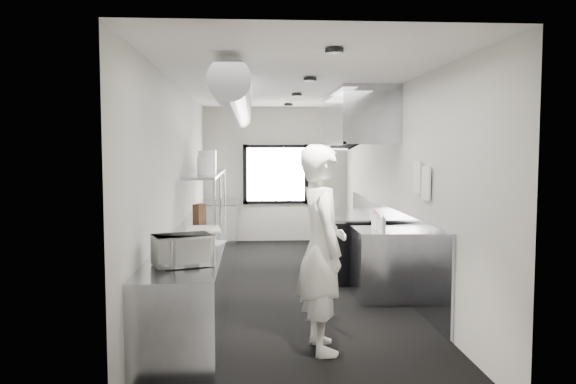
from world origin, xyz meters
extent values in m
cube|color=black|center=(0.00, 0.00, 0.00)|extent=(3.00, 8.00, 0.01)
cube|color=silver|center=(0.00, 0.00, 2.80)|extent=(3.00, 8.00, 0.01)
cube|color=beige|center=(0.00, 4.00, 1.40)|extent=(3.00, 0.02, 2.80)
cube|color=beige|center=(0.00, -4.00, 1.40)|extent=(3.00, 0.02, 2.80)
cube|color=beige|center=(-1.50, 0.00, 1.40)|extent=(0.02, 8.00, 2.80)
cube|color=beige|center=(1.50, 0.00, 1.40)|extent=(0.02, 8.00, 2.80)
cube|color=#9599A3|center=(1.48, 0.30, 0.55)|extent=(0.03, 5.50, 1.10)
cylinder|color=gray|center=(-0.70, 0.40, 2.55)|extent=(0.40, 6.40, 0.40)
cube|color=silver|center=(0.00, 3.96, 1.40)|extent=(1.20, 0.03, 1.10)
cube|color=black|center=(0.00, 3.98, 1.98)|extent=(1.36, 0.03, 0.08)
cube|color=black|center=(0.00, 3.98, 0.82)|extent=(1.36, 0.03, 0.08)
cube|color=black|center=(-0.64, 3.98, 1.40)|extent=(0.08, 0.03, 1.25)
cube|color=black|center=(0.64, 3.98, 1.40)|extent=(0.08, 0.03, 1.25)
cube|color=#9599A3|center=(1.10, 0.70, 2.40)|extent=(0.80, 2.20, 0.80)
cube|color=#9599A3|center=(0.72, 0.70, 2.01)|extent=(0.05, 2.20, 0.05)
cube|color=black|center=(1.02, 0.70, 2.06)|extent=(0.50, 2.10, 0.28)
cube|color=#9599A3|center=(-1.15, -0.50, 0.45)|extent=(0.70, 6.00, 0.90)
cube|color=#9599A3|center=(-1.20, 1.00, 1.55)|extent=(0.45, 3.00, 0.04)
cylinder|color=#9599A3|center=(-1.00, -0.40, 1.22)|extent=(0.04, 0.04, 0.66)
cylinder|color=#9599A3|center=(-1.00, 1.00, 1.22)|extent=(0.04, 0.04, 0.66)
cylinder|color=#9599A3|center=(-1.00, 2.40, 1.22)|extent=(0.04, 0.04, 0.66)
cube|color=black|center=(1.05, 0.70, 0.45)|extent=(0.85, 1.60, 0.90)
cube|color=#9599A3|center=(1.05, 0.70, 0.92)|extent=(0.85, 1.60, 0.04)
cube|color=#9599A3|center=(0.64, 0.70, 0.45)|extent=(0.03, 1.55, 0.80)
cylinder|color=#9599A3|center=(0.61, 0.70, 0.55)|extent=(0.03, 1.30, 0.03)
cube|color=#9599A3|center=(1.15, -0.70, 0.45)|extent=(0.65, 0.80, 0.90)
cube|color=#9599A3|center=(-1.15, 3.20, 0.45)|extent=(0.70, 1.20, 0.90)
cube|color=white|center=(1.47, -1.20, 1.60)|extent=(0.02, 0.28, 0.38)
cube|color=white|center=(1.47, -1.55, 1.55)|extent=(0.02, 0.28, 0.38)
imported|color=white|center=(0.16, -2.53, 0.99)|extent=(0.56, 0.78, 1.98)
imported|color=silver|center=(-1.13, -2.81, 1.04)|extent=(0.56, 0.50, 0.28)
cylinder|color=#ACB3A4|center=(-1.30, -2.71, 0.95)|extent=(0.19, 0.19, 0.10)
cylinder|color=#ACB3A4|center=(-1.29, -2.57, 0.95)|extent=(0.17, 0.17, 0.09)
cube|color=white|center=(-0.97, -1.64, 0.90)|extent=(0.37, 0.42, 0.01)
cylinder|color=white|center=(-1.01, -1.35, 0.91)|extent=(0.24, 0.24, 0.02)
sphere|color=tan|center=(-1.01, -1.35, 0.96)|extent=(0.09, 0.09, 0.09)
cube|color=silver|center=(-1.13, -0.55, 0.91)|extent=(0.48, 0.60, 0.02)
cube|color=#55371E|center=(-1.26, 0.35, 1.02)|extent=(0.18, 0.24, 0.24)
cylinder|color=white|center=(-1.17, 0.25, 1.70)|extent=(0.24, 0.24, 0.25)
cylinder|color=white|center=(-1.17, 0.69, 1.74)|extent=(0.27, 0.27, 0.34)
cylinder|color=white|center=(-1.19, 1.25, 1.73)|extent=(0.27, 0.27, 0.32)
cylinder|color=white|center=(-1.20, 1.67, 1.74)|extent=(0.23, 0.23, 0.34)
cylinder|color=silver|center=(1.10, -1.04, 1.00)|extent=(0.08, 0.08, 0.20)
cylinder|color=silver|center=(1.10, -0.88, 0.98)|extent=(0.07, 0.07, 0.16)
cylinder|color=silver|center=(1.11, -0.67, 1.00)|extent=(0.08, 0.08, 0.20)
cylinder|color=silver|center=(1.09, -0.55, 0.99)|extent=(0.08, 0.08, 0.17)
cylinder|color=silver|center=(1.14, -0.41, 1.00)|extent=(0.07, 0.07, 0.20)
camera|label=1|loc=(-0.51, -7.86, 1.95)|focal=35.43mm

